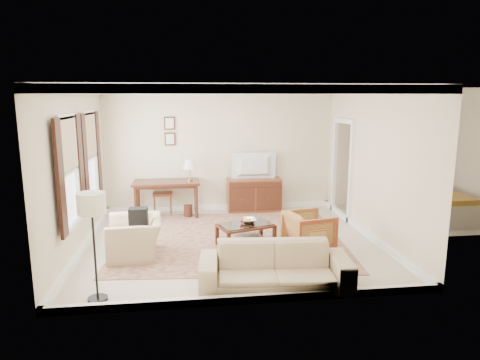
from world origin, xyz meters
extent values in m
cube|color=beige|center=(0.00, 0.00, 0.00)|extent=(5.50, 5.00, 0.01)
cube|color=white|center=(0.00, 0.00, 2.90)|extent=(5.50, 5.00, 0.01)
cube|color=beige|center=(0.00, 2.50, 1.45)|extent=(5.50, 0.01, 2.90)
cube|color=beige|center=(0.00, -2.50, 1.45)|extent=(5.50, 0.01, 2.90)
cube|color=beige|center=(-2.75, 0.00, 1.45)|extent=(0.01, 5.00, 2.90)
cube|color=beige|center=(2.75, 0.00, 1.45)|extent=(0.01, 5.00, 2.90)
cube|color=beige|center=(4.25, 1.15, 0.00)|extent=(3.00, 2.70, 0.01)
cube|color=beige|center=(5.75, 1.15, 1.45)|extent=(0.01, 2.70, 2.90)
cube|color=#5B1E24|center=(0.00, 0.18, 0.01)|extent=(4.54, 3.99, 0.01)
cube|color=#411E12|center=(-1.29, 2.02, 0.80)|extent=(1.51, 0.75, 0.05)
cylinder|color=#411E12|center=(-1.96, 1.73, 0.39)|extent=(0.07, 0.07, 0.77)
cylinder|color=#411E12|center=(-0.61, 1.73, 0.39)|extent=(0.07, 0.07, 0.77)
cylinder|color=#411E12|center=(-1.96, 2.32, 0.39)|extent=(0.07, 0.07, 0.77)
cylinder|color=#411E12|center=(-0.61, 2.32, 0.39)|extent=(0.07, 0.07, 0.77)
cube|color=brown|center=(0.79, 2.22, 0.40)|extent=(1.29, 0.50, 0.79)
imported|color=black|center=(0.79, 2.20, 1.30)|extent=(1.02, 0.59, 0.13)
cube|color=#411E12|center=(0.24, -0.20, 0.38)|extent=(1.13, 0.87, 0.04)
cube|color=silver|center=(0.24, -0.20, 0.42)|extent=(1.05, 0.79, 0.01)
cube|color=silver|center=(0.24, -0.20, 0.14)|extent=(1.03, 0.77, 0.02)
cube|color=#411E12|center=(-0.12, -0.60, 0.19)|extent=(0.08, 0.08, 0.38)
cube|color=#411E12|center=(0.77, -0.30, 0.19)|extent=(0.08, 0.08, 0.38)
cube|color=#411E12|center=(-0.29, -0.11, 0.19)|extent=(0.08, 0.08, 0.38)
cube|color=#411E12|center=(0.60, 0.19, 0.19)|extent=(0.08, 0.08, 0.38)
imported|color=silver|center=(0.30, -0.14, 0.47)|extent=(0.42, 0.42, 0.10)
imported|color=brown|center=(0.15, -0.15, 0.17)|extent=(0.22, 0.23, 0.38)
imported|color=brown|center=(0.33, -0.16, 0.16)|extent=(0.28, 0.08, 0.38)
imported|color=maroon|center=(1.34, -0.60, 0.39)|extent=(0.85, 0.89, 0.78)
imported|color=tan|center=(-1.74, -0.49, 0.45)|extent=(0.75, 1.09, 0.91)
cube|color=black|center=(-1.67, -0.48, 0.70)|extent=(0.31, 0.38, 0.40)
imported|color=tan|center=(0.41, -2.02, 0.43)|extent=(2.22, 0.82, 0.85)
cylinder|color=black|center=(-2.07, -2.12, 0.02)|extent=(0.27, 0.27, 0.04)
cylinder|color=black|center=(-2.07, -2.12, 0.65)|extent=(0.03, 0.03, 1.27)
cylinder|color=silver|center=(-2.07, -2.12, 1.37)|extent=(0.37, 0.37, 0.28)
camera|label=1|loc=(-0.83, -7.74, 2.74)|focal=32.00mm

